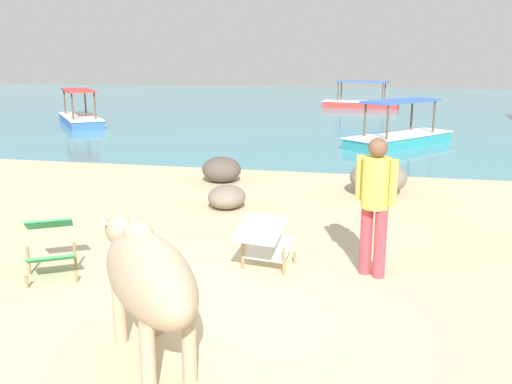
{
  "coord_description": "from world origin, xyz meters",
  "views": [
    {
      "loc": [
        1.67,
        -4.85,
        2.55
      ],
      "look_at": [
        -0.02,
        3.0,
        0.55
      ],
      "focal_mm": 38.79,
      "sensor_mm": 36.0,
      "label": 1
    }
  ],
  "objects_px": {
    "deck_chair_far": "(50,243)",
    "boat_teal": "(399,136)",
    "deck_chair_near": "(265,240)",
    "person_standing": "(375,197)",
    "cow": "(147,274)",
    "boat_red": "(361,102)",
    "boat_blue": "(80,117)"
  },
  "relations": [
    {
      "from": "boat_teal",
      "to": "cow",
      "type": "bearing_deg",
      "value": -152.64
    },
    {
      "from": "deck_chair_far",
      "to": "deck_chair_near",
      "type": "bearing_deg",
      "value": 74.11
    },
    {
      "from": "cow",
      "to": "deck_chair_far",
      "type": "xyz_separation_m",
      "value": [
        -1.86,
        1.5,
        -0.37
      ]
    },
    {
      "from": "deck_chair_near",
      "to": "person_standing",
      "type": "xyz_separation_m",
      "value": [
        1.25,
        0.13,
        0.56
      ]
    },
    {
      "from": "boat_teal",
      "to": "deck_chair_far",
      "type": "bearing_deg",
      "value": -163.08
    },
    {
      "from": "boat_red",
      "to": "boat_teal",
      "type": "bearing_deg",
      "value": 105.09
    },
    {
      "from": "deck_chair_near",
      "to": "boat_blue",
      "type": "xyz_separation_m",
      "value": [
        -9.55,
        12.73,
        -0.13
      ]
    },
    {
      "from": "deck_chair_far",
      "to": "person_standing",
      "type": "bearing_deg",
      "value": 71.25
    },
    {
      "from": "cow",
      "to": "person_standing",
      "type": "height_order",
      "value": "person_standing"
    },
    {
      "from": "boat_red",
      "to": "cow",
      "type": "bearing_deg",
      "value": 95.57
    },
    {
      "from": "deck_chair_far",
      "to": "person_standing",
      "type": "distance_m",
      "value": 3.79
    },
    {
      "from": "deck_chair_near",
      "to": "person_standing",
      "type": "bearing_deg",
      "value": -74.71
    },
    {
      "from": "cow",
      "to": "deck_chair_far",
      "type": "distance_m",
      "value": 2.42
    },
    {
      "from": "cow",
      "to": "deck_chair_near",
      "type": "bearing_deg",
      "value": -54.25
    },
    {
      "from": "boat_red",
      "to": "boat_blue",
      "type": "relative_size",
      "value": 1.05
    },
    {
      "from": "deck_chair_near",
      "to": "boat_teal",
      "type": "xyz_separation_m",
      "value": [
        1.91,
        10.23,
        -0.13
      ]
    },
    {
      "from": "deck_chair_far",
      "to": "boat_teal",
      "type": "relative_size",
      "value": 0.26
    },
    {
      "from": "deck_chair_near",
      "to": "deck_chair_far",
      "type": "height_order",
      "value": "same"
    },
    {
      "from": "cow",
      "to": "deck_chair_near",
      "type": "height_order",
      "value": "cow"
    },
    {
      "from": "deck_chair_far",
      "to": "boat_red",
      "type": "height_order",
      "value": "boat_red"
    },
    {
      "from": "deck_chair_near",
      "to": "boat_red",
      "type": "bearing_deg",
      "value": 8.22
    },
    {
      "from": "person_standing",
      "to": "boat_teal",
      "type": "bearing_deg",
      "value": 24.28
    },
    {
      "from": "boat_red",
      "to": "deck_chair_near",
      "type": "bearing_deg",
      "value": 96.81
    },
    {
      "from": "deck_chair_near",
      "to": "deck_chair_far",
      "type": "bearing_deg",
      "value": 113.83
    },
    {
      "from": "deck_chair_near",
      "to": "boat_teal",
      "type": "distance_m",
      "value": 10.41
    },
    {
      "from": "cow",
      "to": "boat_red",
      "type": "bearing_deg",
      "value": -41.82
    },
    {
      "from": "cow",
      "to": "boat_teal",
      "type": "distance_m",
      "value": 12.6
    },
    {
      "from": "deck_chair_near",
      "to": "boat_teal",
      "type": "relative_size",
      "value": 0.24
    },
    {
      "from": "deck_chair_far",
      "to": "boat_blue",
      "type": "height_order",
      "value": "boat_blue"
    },
    {
      "from": "boat_blue",
      "to": "deck_chair_near",
      "type": "bearing_deg",
      "value": 179.29
    },
    {
      "from": "person_standing",
      "to": "boat_teal",
      "type": "height_order",
      "value": "person_standing"
    },
    {
      "from": "boat_teal",
      "to": "person_standing",
      "type": "bearing_deg",
      "value": -145.03
    }
  ]
}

